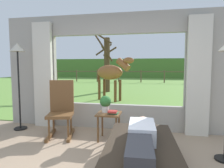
{
  "coord_description": "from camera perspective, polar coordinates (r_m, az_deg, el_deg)",
  "views": [
    {
      "loc": [
        0.73,
        -1.99,
        1.39
      ],
      "look_at": [
        0.0,
        1.8,
        1.05
      ],
      "focal_mm": 31.08,
      "sensor_mm": 36.0,
      "label": 1
    }
  ],
  "objects": [
    {
      "name": "back_wall_with_window",
      "position": [
        4.31,
        1.17,
        3.17
      ],
      "size": [
        5.2,
        0.12,
        2.55
      ],
      "color": "#9E998E",
      "rests_on": "ground_plane"
    },
    {
      "name": "curtain_panel_left",
      "position": [
        4.77,
        -19.58,
        2.47
      ],
      "size": [
        0.44,
        0.1,
        2.4
      ],
      "primitive_type": "cube",
      "color": "beige",
      "rests_on": "ground_plane"
    },
    {
      "name": "curtain_panel_right",
      "position": [
        4.22,
        24.06,
        2.02
      ],
      "size": [
        0.44,
        0.1,
        2.4
      ],
      "primitive_type": "cube",
      "color": "beige",
      "rests_on": "ground_plane"
    },
    {
      "name": "outdoor_pasture_lawn",
      "position": [
        15.23,
        8.17,
        -0.18
      ],
      "size": [
        36.0,
        21.68,
        0.02
      ],
      "primitive_type": "cube",
      "color": "olive",
      "rests_on": "ground_plane"
    },
    {
      "name": "distant_hill_ridge",
      "position": [
        25.0,
        9.32,
        4.57
      ],
      "size": [
        36.0,
        2.0,
        2.4
      ],
      "primitive_type": "cube",
      "color": "#4E7832",
      "rests_on": "ground_plane"
    },
    {
      "name": "recliner_sofa",
      "position": [
        2.7,
        8.55,
        -20.79
      ],
      "size": [
        0.98,
        1.74,
        0.42
      ],
      "rotation": [
        0.0,
        0.0,
        0.05
      ],
      "color": "black",
      "rests_on": "ground_plane"
    },
    {
      "name": "reclining_person",
      "position": [
        2.53,
        8.59,
        -15.09
      ],
      "size": [
        0.37,
        1.44,
        0.22
      ],
      "rotation": [
        0.0,
        0.0,
        0.05
      ],
      "color": "silver",
      "rests_on": "recliner_sofa"
    },
    {
      "name": "rocking_chair",
      "position": [
        4.1,
        -14.72,
        -7.02
      ],
      "size": [
        0.61,
        0.77,
        1.12
      ],
      "rotation": [
        0.0,
        0.0,
        0.25
      ],
      "color": "brown",
      "rests_on": "ground_plane"
    },
    {
      "name": "side_table",
      "position": [
        3.73,
        -0.92,
        -9.93
      ],
      "size": [
        0.44,
        0.44,
        0.52
      ],
      "color": "brown",
      "rests_on": "ground_plane"
    },
    {
      "name": "potted_plant",
      "position": [
        3.75,
        -1.94,
        -5.54
      ],
      "size": [
        0.22,
        0.22,
        0.32
      ],
      "color": "silver",
      "rests_on": "side_table"
    },
    {
      "name": "book_stack",
      "position": [
        3.64,
        0.22,
        -8.31
      ],
      "size": [
        0.19,
        0.15,
        0.06
      ],
      "color": "#337247",
      "rests_on": "side_table"
    },
    {
      "name": "floor_lamp_left",
      "position": [
        4.72,
        -25.98,
        6.34
      ],
      "size": [
        0.32,
        0.32,
        1.91
      ],
      "color": "black",
      "rests_on": "ground_plane"
    },
    {
      "name": "horse",
      "position": [
        7.86,
        -0.26,
        3.35
      ],
      "size": [
        1.76,
        1.15,
        1.73
      ],
      "rotation": [
        0.0,
        0.0,
        -2.04
      ],
      "color": "brown",
      "rests_on": "outdoor_pasture_lawn"
    },
    {
      "name": "pasture_tree",
      "position": [
        10.63,
        -1.6,
        6.31
      ],
      "size": [
        1.38,
        1.52,
        3.35
      ],
      "color": "#4C3823",
      "rests_on": "outdoor_pasture_lawn"
    },
    {
      "name": "pasture_fence_line",
      "position": [
        17.27,
        8.54,
        2.88
      ],
      "size": [
        16.1,
        0.1,
        1.1
      ],
      "color": "brown",
      "rests_on": "outdoor_pasture_lawn"
    }
  ]
}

